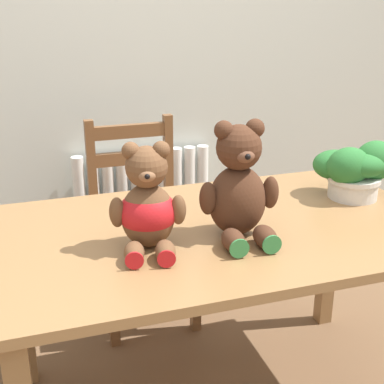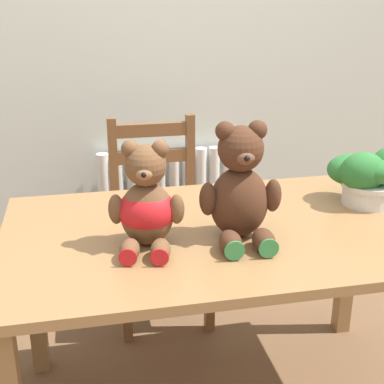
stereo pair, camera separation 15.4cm
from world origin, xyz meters
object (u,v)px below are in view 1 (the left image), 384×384
Objects in this scene: wooden_chair_behind at (140,219)px; teddy_bear_right at (239,188)px; potted_plant at (354,169)px; teddy_bear_left at (148,207)px.

wooden_chair_behind is 2.48× the size of teddy_bear_right.
potted_plant is (0.52, 0.17, -0.05)m from teddy_bear_right.
wooden_chair_behind is 0.98m from potted_plant.
teddy_bear_right is (0.28, -0.00, 0.03)m from teddy_bear_left.
teddy_bear_right is at bearing 99.09° from wooden_chair_behind.
teddy_bear_right reaches higher than teddy_bear_left.
potted_plant is at bearing 135.37° from wooden_chair_behind.
teddy_bear_left is at bearing 2.44° from teddy_bear_right.
wooden_chair_behind is 0.92m from teddy_bear_right.
wooden_chair_behind is 3.24× the size of potted_plant.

